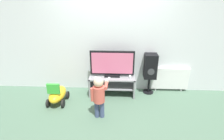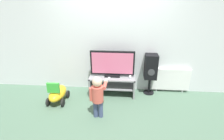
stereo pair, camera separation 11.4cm
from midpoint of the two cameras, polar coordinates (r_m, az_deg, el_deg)
ground_plane at (r=3.96m, az=0.68°, el=-9.35°), size 16.00×16.00×0.00m
wall_back at (r=3.95m, az=1.29°, el=10.99°), size 10.00×0.06×2.60m
tv_stand at (r=4.00m, az=0.91°, el=-4.07°), size 1.02×0.43×0.45m
television at (r=3.84m, az=0.97°, el=1.94°), size 0.97×0.20×0.59m
game_console at (r=3.91m, az=6.80°, el=-2.08°), size 0.04×0.18×0.04m
remote_primary at (r=3.84m, az=-4.30°, el=-2.62°), size 0.09×0.13×0.03m
remote_secondary at (r=3.84m, az=-0.11°, el=-2.56°), size 0.06×0.13×0.03m
child at (r=3.19m, az=-3.62°, el=-7.82°), size 0.31×0.47×0.82m
speaker_tower at (r=4.01m, az=13.35°, el=0.71°), size 0.27×0.27×0.95m
ride_on_toy at (r=3.92m, az=-16.55°, el=-7.32°), size 0.35×0.62×0.53m
radiator at (r=4.34m, az=19.31°, el=-2.88°), size 0.87×0.08×0.58m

